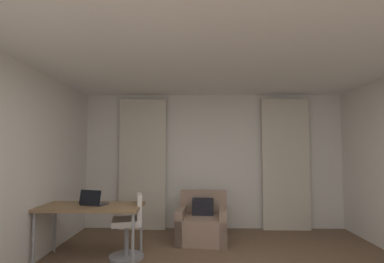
{
  "coord_description": "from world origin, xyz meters",
  "views": [
    {
      "loc": [
        -0.34,
        -2.67,
        1.5
      ],
      "look_at": [
        -0.4,
        1.32,
        1.76
      ],
      "focal_mm": 27.0,
      "sensor_mm": 36.0,
      "label": 1
    }
  ],
  "objects_px": {
    "armchair": "(202,224)",
    "laptop": "(93,202)",
    "desk": "(92,210)",
    "desk_chair": "(130,229)"
  },
  "relations": [
    {
      "from": "desk_chair",
      "to": "laptop",
      "type": "xyz_separation_m",
      "value": [
        -0.5,
        -0.07,
        0.39
      ]
    },
    {
      "from": "desk",
      "to": "laptop",
      "type": "relative_size",
      "value": 3.72
    },
    {
      "from": "armchair",
      "to": "desk",
      "type": "relative_size",
      "value": 0.63
    },
    {
      "from": "desk_chair",
      "to": "laptop",
      "type": "relative_size",
      "value": 2.36
    },
    {
      "from": "armchair",
      "to": "laptop",
      "type": "relative_size",
      "value": 2.35
    },
    {
      "from": "desk",
      "to": "laptop",
      "type": "distance_m",
      "value": 0.11
    },
    {
      "from": "armchair",
      "to": "desk_chair",
      "type": "height_order",
      "value": "desk_chair"
    },
    {
      "from": "desk",
      "to": "desk_chair",
      "type": "height_order",
      "value": "desk_chair"
    },
    {
      "from": "desk",
      "to": "laptop",
      "type": "height_order",
      "value": "laptop"
    },
    {
      "from": "desk",
      "to": "armchair",
      "type": "bearing_deg",
      "value": 28.57
    }
  ]
}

